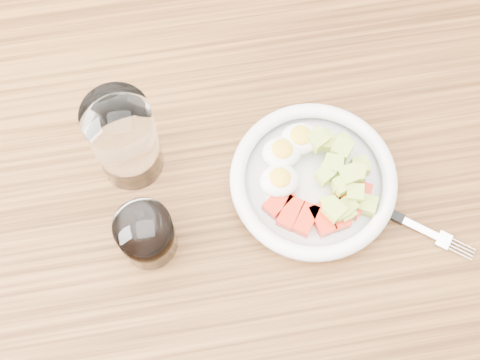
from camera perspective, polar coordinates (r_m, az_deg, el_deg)
name	(u,v)px	position (r m, az deg, el deg)	size (l,w,h in m)	color
ground	(245,294)	(1.70, 0.39, -9.68)	(4.00, 4.00, 0.00)	brown
dining_table	(247,214)	(1.05, 0.63, -2.90)	(1.50, 0.90, 0.77)	brown
bowl	(313,179)	(0.94, 6.29, 0.05)	(0.24, 0.24, 0.06)	white
fork	(389,214)	(0.96, 12.63, -2.81)	(0.17, 0.14, 0.01)	black
water_glass	(125,140)	(0.91, -9.82, 3.41)	(0.09, 0.09, 0.16)	white
coffee_glass	(146,235)	(0.90, -7.99, -4.68)	(0.08, 0.08, 0.09)	white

